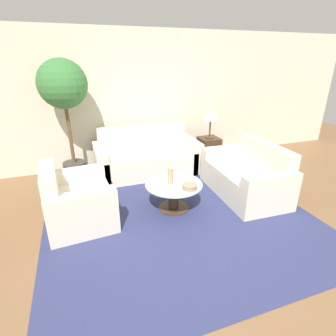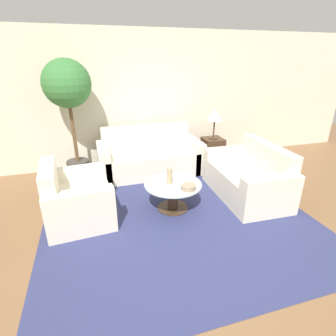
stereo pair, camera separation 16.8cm
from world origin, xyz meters
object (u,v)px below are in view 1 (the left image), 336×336
at_px(table_lamp, 211,115).
at_px(bowl, 190,187).
at_px(armchair, 75,203).
at_px(loveseat, 248,177).
at_px(sofa_main, 146,158).
at_px(potted_plant, 64,94).
at_px(vase, 170,176).
at_px(coffee_table, 174,192).

height_order(table_lamp, bowl, table_lamp).
bearing_deg(armchair, loveseat, -95.63).
distance_m(sofa_main, table_lamp, 1.54).
bearing_deg(potted_plant, vase, -50.05).
relative_size(table_lamp, bowl, 2.91).
bearing_deg(table_lamp, armchair, -153.21).
bearing_deg(bowl, table_lamp, 55.17).
xyz_separation_m(table_lamp, bowl, (-1.19, -1.71, -0.58)).
distance_m(potted_plant, vase, 2.26).
relative_size(loveseat, table_lamp, 2.53).
relative_size(sofa_main, vase, 8.37).
height_order(armchair, loveseat, loveseat).
xyz_separation_m(armchair, coffee_table, (1.36, -0.12, -0.02)).
height_order(loveseat, potted_plant, potted_plant).
xyz_separation_m(coffee_table, vase, (-0.04, 0.02, 0.26)).
relative_size(loveseat, coffee_table, 1.84).
height_order(sofa_main, loveseat, sofa_main).
height_order(vase, bowl, vase).
distance_m(table_lamp, potted_plant, 2.73).
xyz_separation_m(coffee_table, potted_plant, (-1.34, 1.57, 1.27)).
height_order(loveseat, table_lamp, table_lamp).
relative_size(sofa_main, loveseat, 1.27).
height_order(sofa_main, coffee_table, sofa_main).
height_order(loveseat, coffee_table, loveseat).
distance_m(potted_plant, bowl, 2.58).
height_order(table_lamp, vase, table_lamp).
bearing_deg(loveseat, table_lamp, -179.13).
height_order(coffee_table, bowl, bowl).
xyz_separation_m(potted_plant, vase, (1.29, -1.55, -1.01)).
relative_size(loveseat, bowl, 7.35).
relative_size(coffee_table, potted_plant, 0.40).
bearing_deg(coffee_table, sofa_main, 90.32).
xyz_separation_m(armchair, table_lamp, (2.70, 1.36, 0.74)).
bearing_deg(armchair, bowl, -107.33).
bearing_deg(armchair, vase, -98.66).
height_order(sofa_main, armchair, sofa_main).
xyz_separation_m(loveseat, coffee_table, (-1.31, -0.06, -0.02)).
bearing_deg(vase, armchair, 175.74).
xyz_separation_m(sofa_main, coffee_table, (0.01, -1.49, -0.02)).
bearing_deg(armchair, potted_plant, -5.30).
distance_m(coffee_table, potted_plant, 2.42).
relative_size(sofa_main, armchair, 1.82).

